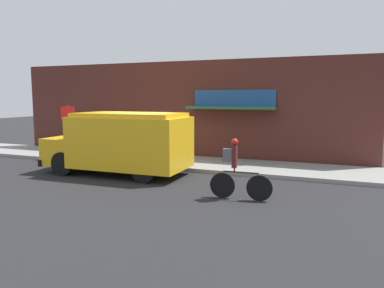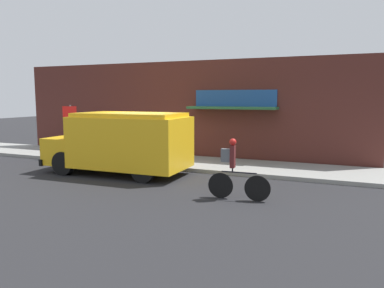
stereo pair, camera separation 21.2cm
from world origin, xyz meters
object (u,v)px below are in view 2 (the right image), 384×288
object	(u,v)px
cyclist	(235,171)
trash_bin	(112,143)
school_bus	(122,142)
stop_sign_post	(70,122)

from	to	relation	value
cyclist	trash_bin	xyz separation A→B (m)	(-7.88, 5.48, -0.20)
cyclist	trash_bin	size ratio (longest dim) A/B	2.00
cyclist	school_bus	bearing A→B (deg)	157.39
stop_sign_post	trash_bin	world-z (taller)	stop_sign_post
school_bus	trash_bin	world-z (taller)	school_bus
school_bus	cyclist	xyz separation A→B (m)	(4.75, -1.67, -0.39)
stop_sign_post	trash_bin	distance (m)	2.35
school_bus	trash_bin	bearing A→B (deg)	127.99
stop_sign_post	trash_bin	size ratio (longest dim) A/B	2.63
school_bus	stop_sign_post	distance (m)	4.52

